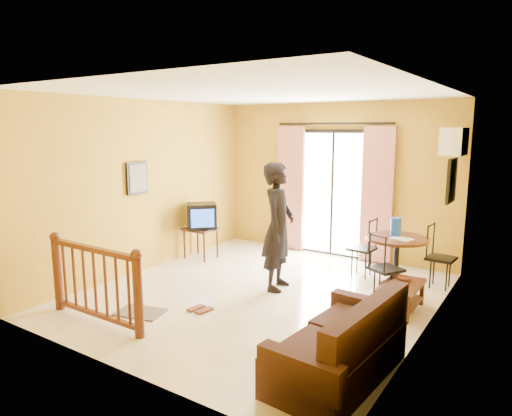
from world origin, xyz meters
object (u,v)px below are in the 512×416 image
Objects in this scene: coffee_table at (401,293)px; sofa at (342,349)px; standing_person at (278,227)px; television at (202,216)px; dining_table at (397,248)px.

sofa is at bearing -89.95° from coffee_table.
television is at bearing 59.80° from standing_person.
television is at bearing 151.69° from sofa.
coffee_table is at bearing -51.18° from television.
dining_table is at bearing 101.34° from sofa.
dining_table reaches higher than coffee_table.
dining_table is at bearing -67.35° from standing_person.
standing_person reaches higher than dining_table.
television is 0.75× the size of dining_table.
dining_table is 0.48× the size of standing_person.
television is 4.45m from sofa.
standing_person reaches higher than television.
standing_person is at bearing -61.07° from television.
standing_person is (-1.43, -1.03, 0.34)m from dining_table.
television is 0.39× the size of sofa.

